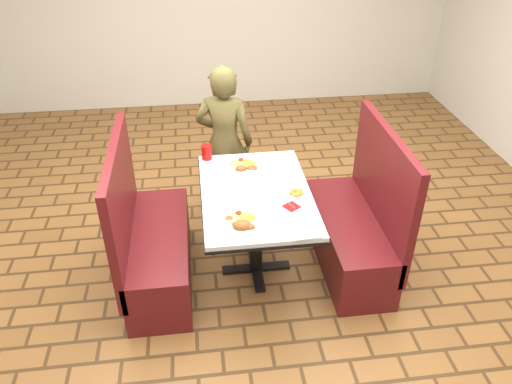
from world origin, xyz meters
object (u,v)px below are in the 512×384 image
diner_person (225,142)px  booth_bench_left (152,246)px  far_dinner_plate (244,165)px  red_tumbler (207,152)px  near_dinner_plate (242,220)px  booth_bench_right (355,229)px  plantain_plate (296,193)px  dining_table (256,203)px

diner_person → booth_bench_left: bearing=69.9°
far_dinner_plate → red_tumbler: red_tumbler is taller
near_dinner_plate → booth_bench_right: bearing=21.9°
near_dinner_plate → booth_bench_left: bearing=150.1°
far_dinner_plate → plantain_plate: 0.55m
booth_bench_left → far_dinner_plate: booth_bench_left is taller
booth_bench_left → diner_person: diner_person is taller
booth_bench_left → near_dinner_plate: booth_bench_left is taller
booth_bench_right → near_dinner_plate: (-0.94, -0.38, 0.45)m
dining_table → red_tumbler: bearing=121.2°
dining_table → booth_bench_left: bearing=180.0°
booth_bench_right → red_tumbler: size_ratio=9.77×
plantain_plate → booth_bench_left: bearing=176.2°
dining_table → red_tumbler: red_tumbler is taller
diner_person → near_dinner_plate: 1.30m
diner_person → booth_bench_right: bearing=150.8°
diner_person → far_dinner_plate: bearing=116.5°
booth_bench_left → diner_person: bearing=55.3°
booth_bench_right → diner_person: diner_person is taller
booth_bench_left → far_dinner_plate: (0.75, 0.37, 0.45)m
dining_table → diner_person: diner_person is taller
near_dinner_plate → red_tumbler: red_tumbler is taller
booth_bench_left → plantain_plate: (1.08, -0.07, 0.43)m
far_dinner_plate → red_tumbler: size_ratio=2.35×
far_dinner_plate → near_dinner_plate: bearing=-97.5°
diner_person → near_dinner_plate: bearing=105.4°
dining_table → diner_person: size_ratio=0.86×
dining_table → far_dinner_plate: bearing=96.9°
dining_table → plantain_plate: bearing=-14.1°
diner_person → dining_table: bearing=114.5°
dining_table → near_dinner_plate: bearing=-110.7°
near_dinner_plate → red_tumbler: size_ratio=2.39×
booth_bench_left → red_tumbler: (0.46, 0.55, 0.48)m
dining_table → diner_person: 0.93m
near_dinner_plate → red_tumbler: bearing=101.6°
dining_table → booth_bench_right: (0.80, 0.00, -0.32)m
near_dinner_plate → dining_table: bearing=69.3°
booth_bench_right → far_dinner_plate: booth_bench_right is taller
red_tumbler → booth_bench_left: bearing=-130.2°
booth_bench_right → plantain_plate: bearing=-172.1°
diner_person → far_dinner_plate: 0.57m
booth_bench_right → plantain_plate: size_ratio=6.82×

